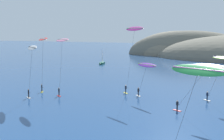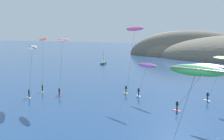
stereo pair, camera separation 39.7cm
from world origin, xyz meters
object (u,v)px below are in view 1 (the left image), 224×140
sailboat_far (102,62)px  kitesurfer_white (32,52)px  kitesurfer_blue (206,70)px  kitesurfer_pink (62,44)px  kitesurfer_green (196,78)px  kitesurfer_lime (223,61)px  kitesurfer_red (43,42)px  kitesurfer_purple (146,68)px  kitesurfer_magenta (134,34)px

sailboat_far → kitesurfer_white: size_ratio=0.58×
kitesurfer_blue → kitesurfer_pink: size_ratio=0.74×
kitesurfer_green → kitesurfer_white: 32.37m
kitesurfer_lime → kitesurfer_red: 32.74m
kitesurfer_purple → kitesurfer_blue: (11.64, -7.53, 1.20)m
kitesurfer_green → kitesurfer_purple: bearing=117.3°
kitesurfer_white → kitesurfer_green: bearing=-24.4°
kitesurfer_purple → kitesurfer_red: kitesurfer_red is taller
kitesurfer_blue → kitesurfer_white: 28.38m
kitesurfer_lime → kitesurfer_white: kitesurfer_white is taller
kitesurfer_lime → kitesurfer_magenta: (-16.31, -0.02, 4.50)m
kitesurfer_lime → kitesurfer_magenta: 16.92m
kitesurfer_green → kitesurfer_magenta: (-16.31, 27.15, 3.36)m
kitesurfer_red → kitesurfer_blue: kitesurfer_red is taller
kitesurfer_purple → kitesurfer_lime: size_ratio=0.80×
kitesurfer_blue → kitesurfer_green: bearing=-85.0°
sailboat_far → kitesurfer_magenta: 57.04m
kitesurfer_green → kitesurfer_blue: bearing=95.0°
kitesurfer_blue → kitesurfer_purple: bearing=147.1°
kitesurfer_blue → sailboat_far: bearing=130.0°
sailboat_far → kitesurfer_lime: kitesurfer_lime is taller
sailboat_far → kitesurfer_purple: size_ratio=0.88×
kitesurfer_blue → kitesurfer_white: size_ratio=0.82×
kitesurfer_magenta → kitesurfer_white: size_ratio=1.32×
kitesurfer_magenta → kitesurfer_pink: bearing=-141.1°
kitesurfer_lime → kitesurfer_blue: kitesurfer_lime is taller
kitesurfer_green → kitesurfer_magenta: size_ratio=0.72×
sailboat_far → kitesurfer_green: (47.87, -73.30, 7.94)m
kitesurfer_blue → kitesurfer_lime: bearing=80.1°
kitesurfer_red → kitesurfer_green: bearing=-30.7°
kitesurfer_white → kitesurfer_pink: bearing=64.1°
kitesurfer_red → sailboat_far: bearing=106.7°
kitesurfer_red → kitesurfer_blue: size_ratio=1.36×
kitesurfer_red → kitesurfer_magenta: (15.17, 8.46, 1.51)m
kitesurfer_lime → kitesurfer_magenta: size_ratio=0.62×
kitesurfer_blue → kitesurfer_magenta: size_ratio=0.62×
kitesurfer_red → kitesurfer_green: size_ratio=1.17×
kitesurfer_purple → kitesurfer_lime: bearing=6.7°
kitesurfer_blue → kitesurfer_pink: kitesurfer_pink is taller
kitesurfer_purple → kitesurfer_pink: 16.07m
kitesurfer_lime → kitesurfer_pink: kitesurfer_pink is taller
kitesurfer_pink → kitesurfer_red: bearing=178.2°
kitesurfer_lime → kitesurfer_pink: size_ratio=0.74×
sailboat_far → kitesurfer_blue: 72.33m
kitesurfer_lime → kitesurfer_white: size_ratio=0.82×
kitesurfer_blue → kitesurfer_pink: 25.59m
kitesurfer_lime → kitesurfer_white: bearing=-154.9°
kitesurfer_purple → sailboat_far: bearing=126.0°
kitesurfer_magenta → kitesurfer_white: bearing=-133.7°
kitesurfer_purple → kitesurfer_magenta: kitesurfer_magenta is taller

